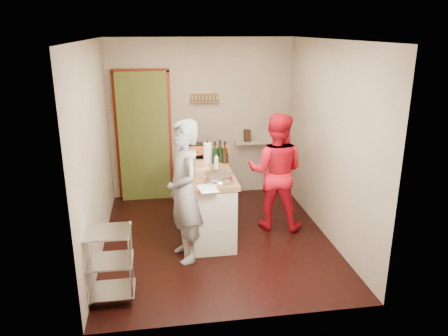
{
  "coord_description": "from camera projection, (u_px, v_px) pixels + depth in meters",
  "views": [
    {
      "loc": [
        -0.73,
        -5.31,
        2.74
      ],
      "look_at": [
        0.1,
        0.0,
        1.0
      ],
      "focal_mm": 35.0,
      "sensor_mm": 36.0,
      "label": 1
    }
  ],
  "objects": [
    {
      "name": "floor",
      "position": [
        217.0,
        239.0,
        5.94
      ],
      "size": [
        3.5,
        3.5,
        0.0
      ],
      "primitive_type": "plane",
      "color": "black",
      "rests_on": "ground"
    },
    {
      "name": "back_wall",
      "position": [
        163.0,
        130.0,
        7.17
      ],
      "size": [
        3.0,
        0.44,
        2.6
      ],
      "color": "tan",
      "rests_on": "ground"
    },
    {
      "name": "left_wall",
      "position": [
        94.0,
        151.0,
        5.32
      ],
      "size": [
        0.04,
        3.5,
        2.6
      ],
      "primitive_type": "cube",
      "color": "tan",
      "rests_on": "ground"
    },
    {
      "name": "right_wall",
      "position": [
        329.0,
        142.0,
        5.76
      ],
      "size": [
        0.04,
        3.5,
        2.6
      ],
      "primitive_type": "cube",
      "color": "tan",
      "rests_on": "ground"
    },
    {
      "name": "ceiling",
      "position": [
        216.0,
        39.0,
        5.14
      ],
      "size": [
        3.0,
        3.5,
        0.02
      ],
      "primitive_type": "cube",
      "color": "white",
      "rests_on": "back_wall"
    },
    {
      "name": "stove",
      "position": [
        207.0,
        174.0,
        7.14
      ],
      "size": [
        0.6,
        0.63,
        1.0
      ],
      "color": "black",
      "rests_on": "ground"
    },
    {
      "name": "wire_shelving",
      "position": [
        109.0,
        262.0,
        4.49
      ],
      "size": [
        0.48,
        0.4,
        0.8
      ],
      "color": "silver",
      "rests_on": "ground"
    },
    {
      "name": "island",
      "position": [
        206.0,
        203.0,
        5.86
      ],
      "size": [
        0.72,
        1.38,
        1.23
      ],
      "color": "beige",
      "rests_on": "ground"
    },
    {
      "name": "person_stripe",
      "position": [
        184.0,
        192.0,
        5.2
      ],
      "size": [
        0.56,
        0.72,
        1.74
      ],
      "primitive_type": "imported",
      "rotation": [
        0.0,
        0.0,
        -1.33
      ],
      "color": "#A8A8AD",
      "rests_on": "ground"
    },
    {
      "name": "person_red",
      "position": [
        276.0,
        172.0,
        6.07
      ],
      "size": [
        0.97,
        0.87,
        1.65
      ],
      "primitive_type": "imported",
      "rotation": [
        0.0,
        0.0,
        2.77
      ],
      "color": "red",
      "rests_on": "ground"
    }
  ]
}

